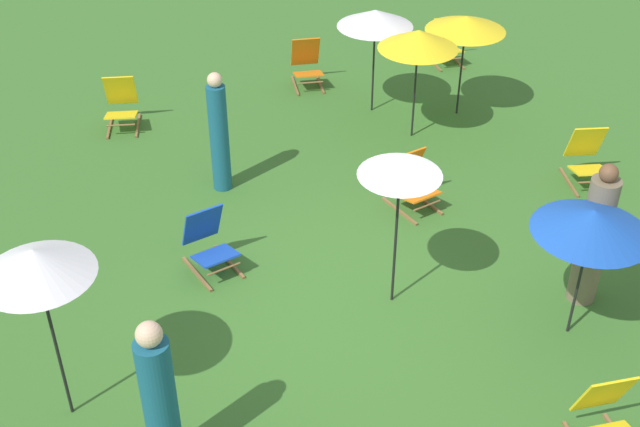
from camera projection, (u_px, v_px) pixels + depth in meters
The scene contains 17 objects.
ground_plane at pixel (358, 303), 9.57m from camera, with size 40.00×40.00×0.00m, color #386B28.
deckchair_0 at pixel (445, 43), 14.94m from camera, with size 0.58×0.82×0.83m.
deckchair_1 at pixel (608, 419), 7.65m from camera, with size 0.59×0.82×0.83m.
deckchair_2 at pixel (307, 65), 14.15m from camera, with size 0.62×0.84×0.83m.
deckchair_4 at pixel (587, 158), 11.56m from camera, with size 0.68×0.87×0.83m.
deckchair_6 at pixel (209, 243), 9.92m from camera, with size 0.62×0.84×0.83m.
deckchair_7 at pixel (121, 105), 12.91m from camera, with size 0.67×0.86×0.83m.
deckchair_8 at pixel (411, 183), 11.04m from camera, with size 0.61×0.84×0.83m.
umbrella_0 at pixel (466, 24), 12.60m from camera, with size 1.25×1.25×1.66m.
umbrella_1 at pixel (593, 221), 8.33m from camera, with size 1.23×1.23×1.64m.
umbrella_2 at pixel (418, 39), 11.95m from camera, with size 1.19×1.19×1.74m.
umbrella_3 at pixel (400, 166), 8.59m from camera, with size 0.91×0.91×1.95m.
umbrella_4 at pixel (375, 18), 12.67m from camera, with size 1.19×1.19×1.72m.
umbrella_5 at pixel (35, 263), 7.15m from camera, with size 1.04×1.04×2.03m.
person_0 at pixel (160, 402), 7.22m from camera, with size 0.43×0.43×1.75m.
person_1 at pixel (219, 135), 11.14m from camera, with size 0.29×0.29×1.76m.
person_2 at pixel (593, 239), 9.17m from camera, with size 0.40×0.40×1.82m.
Camera 1 is at (-3.13, -6.59, 6.30)m, focal length 46.14 mm.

